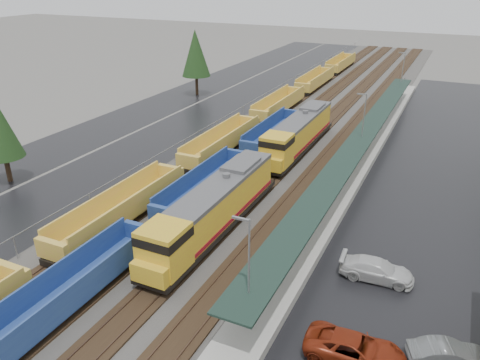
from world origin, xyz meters
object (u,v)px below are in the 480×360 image
object	(u,v)px
well_string_blue	(72,289)
parked_car_east_e	(448,355)
well_string_yellow	(222,143)
parked_car_east_b	(355,350)
locomotive_lead	(212,210)
parked_car_east_c	(377,270)
locomotive_trail	(297,134)

from	to	relation	value
well_string_blue	parked_car_east_e	bearing A→B (deg)	12.32
well_string_yellow	parked_car_east_b	distance (m)	33.58
locomotive_lead	parked_car_east_c	size ratio (longest dim) A/B	3.77
locomotive_lead	parked_car_east_e	distance (m)	19.46
locomotive_lead	parked_car_east_c	world-z (taller)	locomotive_lead
parked_car_east_b	well_string_blue	bearing A→B (deg)	98.35
well_string_yellow	parked_car_east_e	size ratio (longest dim) A/B	30.15
well_string_yellow	parked_car_east_b	size ratio (longest dim) A/B	23.02
well_string_yellow	parked_car_east_b	world-z (taller)	well_string_yellow
well_string_yellow	parked_car_east_e	xyz separation A→B (m)	(26.21, -23.89, -0.54)
well_string_blue	locomotive_lead	bearing A→B (deg)	70.88
well_string_blue	parked_car_east_e	distance (m)	22.74
well_string_blue	parked_car_east_c	size ratio (longest dim) A/B	16.77
locomotive_trail	well_string_blue	distance (m)	32.81
parked_car_east_c	parked_car_east_e	size ratio (longest dim) A/B	1.20
locomotive_trail	well_string_yellow	distance (m)	8.92
parked_car_east_b	parked_car_east_e	bearing A→B (deg)	-69.45
locomotive_lead	well_string_yellow	distance (m)	19.00
parked_car_east_e	parked_car_east_c	bearing A→B (deg)	16.57
well_string_blue	parked_car_east_c	xyz separation A→B (m)	(17.23, 11.19, -0.44)
locomotive_lead	locomotive_trail	xyz separation A→B (m)	(0.00, 21.00, 0.00)
well_string_yellow	parked_car_east_e	bearing A→B (deg)	-42.35
parked_car_east_c	parked_car_east_e	xyz separation A→B (m)	(4.98, -6.34, -0.04)
locomotive_trail	parked_car_east_c	world-z (taller)	locomotive_trail
locomotive_trail	parked_car_east_b	world-z (taller)	locomotive_trail
locomotive_lead	parked_car_east_e	xyz separation A→B (m)	(18.21, -6.69, -1.63)
well_string_blue	parked_car_east_b	world-z (taller)	well_string_blue
parked_car_east_c	parked_car_east_b	bearing A→B (deg)	178.61
locomotive_trail	well_string_blue	world-z (taller)	locomotive_trail
locomotive_lead	parked_car_east_c	distance (m)	13.33
well_string_yellow	parked_car_east_e	distance (m)	35.46
locomotive_trail	locomotive_lead	bearing A→B (deg)	-90.00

